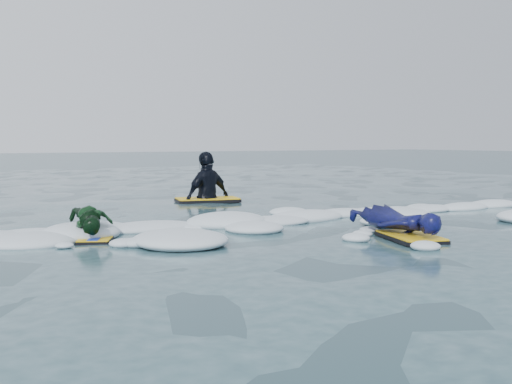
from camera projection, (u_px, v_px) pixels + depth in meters
ground at (295, 240)px, 8.00m from camera, size 120.00×120.00×0.00m
foam_band at (253, 230)px, 8.88m from camera, size 12.00×3.10×0.30m
prone_woman_unit at (398, 223)px, 8.10m from camera, size 0.84×1.59×0.39m
prone_child_unit at (92, 223)px, 8.01m from camera, size 0.75×1.19×0.41m
waiting_rider_unit at (207, 198)px, 12.79m from camera, size 1.37×0.96×1.87m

